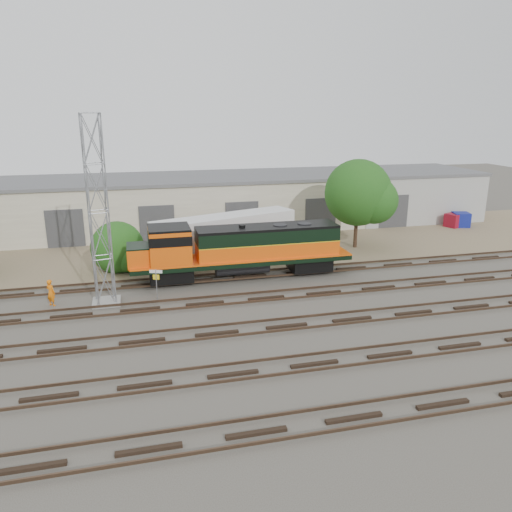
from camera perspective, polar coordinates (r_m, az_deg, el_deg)
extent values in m
plane|color=#47423A|center=(31.21, 1.88, -5.90)|extent=(140.00, 140.00, 0.00)
cube|color=#726047|center=(45.07, -3.28, 1.20)|extent=(80.00, 16.00, 0.02)
cube|color=black|center=(21.22, 11.12, -17.71)|extent=(80.00, 2.40, 0.14)
cube|color=#4C3828|center=(20.59, 12.05, -18.48)|extent=(80.00, 0.08, 0.14)
cube|color=#4C3828|center=(21.71, 10.28, -16.35)|extent=(80.00, 0.08, 0.14)
cube|color=black|center=(24.75, 6.69, -12.16)|extent=(80.00, 2.40, 0.14)
cube|color=#4C3828|center=(24.07, 7.34, -12.68)|extent=(80.00, 0.08, 0.14)
cube|color=#4C3828|center=(25.30, 6.10, -11.10)|extent=(80.00, 0.08, 0.14)
cube|color=black|center=(28.55, 3.53, -7.99)|extent=(80.00, 2.40, 0.14)
cube|color=#4C3828|center=(27.84, 4.00, -8.35)|extent=(80.00, 0.08, 0.14)
cube|color=#4C3828|center=(29.14, 3.09, -7.15)|extent=(80.00, 0.08, 0.14)
cube|color=black|center=(32.53, 1.17, -4.81)|extent=(80.00, 2.40, 0.14)
cube|color=#4C3828|center=(31.80, 1.52, -5.05)|extent=(80.00, 0.08, 0.14)
cube|color=#4C3828|center=(33.15, 0.83, -4.13)|extent=(80.00, 0.08, 0.14)
cube|color=black|center=(36.62, -0.66, -2.32)|extent=(80.00, 2.40, 0.14)
cube|color=#4C3828|center=(35.89, -0.38, -2.49)|extent=(80.00, 0.08, 0.14)
cube|color=#4C3828|center=(37.27, -0.92, -1.76)|extent=(80.00, 0.08, 0.14)
cube|color=beige|center=(52.21, -4.97, 6.09)|extent=(58.00, 10.00, 5.00)
cube|color=#59595B|center=(51.80, -5.04, 8.97)|extent=(58.40, 10.40, 0.30)
cube|color=#999993|center=(55.42, 19.14, 5.84)|extent=(14.00, 0.10, 5.00)
cube|color=#333335|center=(47.21, -20.97, 2.94)|extent=(3.20, 0.12, 3.40)
cube|color=#333335|center=(46.85, -11.23, 3.63)|extent=(3.20, 0.12, 3.40)
cube|color=#333335|center=(47.85, -1.61, 4.21)|extent=(3.20, 0.12, 3.40)
cube|color=#333335|center=(50.12, 7.39, 4.64)|extent=(3.20, 0.12, 3.40)
cube|color=#333335|center=(53.50, 15.44, 4.93)|extent=(3.20, 0.12, 3.40)
cube|color=black|center=(35.61, -9.68, -1.97)|extent=(2.99, 2.24, 0.94)
cube|color=black|center=(37.66, 6.10, -0.80)|extent=(2.99, 2.24, 0.94)
cube|color=black|center=(36.10, -1.58, -0.43)|extent=(15.90, 2.81, 0.33)
cylinder|color=black|center=(36.27, -1.57, -1.31)|extent=(3.93, 1.03, 1.03)
cube|color=#E2510A|center=(36.32, 1.30, 0.87)|extent=(10.29, 2.43, 1.12)
cube|color=black|center=(36.06, 1.31, 2.44)|extent=(10.29, 2.43, 0.94)
cube|color=black|center=(35.93, 1.32, 3.31)|extent=(10.29, 2.43, 0.19)
cube|color=#E2510A|center=(35.03, -9.84, 1.15)|extent=(2.81, 2.81, 2.43)
cube|color=black|center=(34.72, -9.95, 3.20)|extent=(2.81, 2.81, 0.15)
cube|color=#E2510A|center=(35.11, -13.29, 0.03)|extent=(1.50, 2.24, 1.31)
cube|color=gray|center=(33.18, -16.71, -5.05)|extent=(1.72, 1.72, 0.20)
cylinder|color=gray|center=(32.13, -18.46, 4.97)|extent=(0.09, 0.09, 11.47)
cylinder|color=gray|center=(32.06, -16.59, 5.11)|extent=(0.09, 0.09, 11.47)
cylinder|color=gray|center=(31.10, -18.59, 4.60)|extent=(0.09, 0.09, 11.47)
cylinder|color=gray|center=(31.03, -16.66, 4.74)|extent=(0.09, 0.09, 11.47)
cylinder|color=gray|center=(32.74, -11.30, -3.22)|extent=(0.07, 0.07, 2.04)
cube|color=white|center=(32.46, -11.38, -1.75)|extent=(0.80, 0.30, 0.20)
cube|color=yellow|center=(32.57, -11.35, -2.37)|extent=(0.41, 0.17, 0.33)
imported|color=orange|center=(33.72, -22.40, -3.89)|extent=(0.75, 0.72, 1.72)
cube|color=silver|center=(40.13, -3.55, 2.89)|extent=(12.20, 6.25, 2.51)
cube|color=black|center=(43.09, 1.98, 1.12)|extent=(2.87, 2.93, 0.93)
cube|color=black|center=(37.82, -8.93, -1.06)|extent=(0.14, 0.14, 1.21)
cube|color=black|center=(39.46, -10.04, -0.38)|extent=(0.14, 0.14, 1.21)
cube|color=navy|center=(56.38, 22.35, 3.87)|extent=(1.93, 1.86, 1.50)
cube|color=maroon|center=(55.99, 21.64, 3.81)|extent=(1.92, 1.86, 1.40)
cylinder|color=#382619|center=(39.68, -15.37, -1.27)|extent=(0.27, 0.27, 0.36)
sphere|color=#154914|center=(39.24, -15.54, 0.94)|extent=(4.00, 4.00, 4.00)
sphere|color=#154914|center=(38.75, -14.33, 0.22)|extent=(2.80, 2.80, 2.80)
cylinder|color=#382619|center=(45.00, 11.32, 2.76)|extent=(0.33, 0.33, 2.88)
sphere|color=#154914|center=(44.33, 11.57, 7.10)|extent=(5.77, 5.77, 5.77)
sphere|color=#154914|center=(44.16, 13.37, 6.20)|extent=(4.04, 4.04, 4.04)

